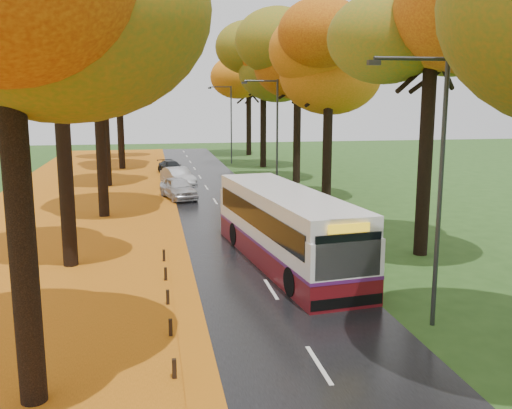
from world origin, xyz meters
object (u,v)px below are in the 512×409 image
object	(u,v)px
car_silver	(178,177)
car_dark	(171,167)
car_white	(178,188)
streetlamp_far	(229,118)
bus	(285,226)
streetlamp_mid	(273,130)
streetlamp_near	(433,172)

from	to	relation	value
car_silver	car_dark	size ratio (longest dim) A/B	1.11
car_white	car_silver	xyz separation A→B (m)	(0.24, 5.40, 0.00)
streetlamp_far	car_silver	world-z (taller)	streetlamp_far
streetlamp_far	bus	world-z (taller)	streetlamp_far
streetlamp_mid	car_silver	world-z (taller)	streetlamp_mid
car_silver	car_white	bearing A→B (deg)	-108.74
bus	car_white	distance (m)	16.70
car_white	car_dark	world-z (taller)	car_white
streetlamp_far	car_silver	size ratio (longest dim) A/B	1.78
bus	car_dark	size ratio (longest dim) A/B	2.92
car_silver	streetlamp_far	bearing A→B (deg)	52.02
streetlamp_far	bus	xyz separation A→B (m)	(-2.67, -36.84, -3.08)
streetlamp_mid	bus	bearing A→B (deg)	-100.21
streetlamp_near	car_white	xyz separation A→B (m)	(-6.30, 23.45, -3.94)
car_dark	streetlamp_near	bearing A→B (deg)	-96.82
streetlamp_near	bus	world-z (taller)	streetlamp_near
car_white	bus	bearing A→B (deg)	-91.86
streetlamp_near	bus	xyz separation A→B (m)	(-2.67, 7.16, -3.08)
streetlamp_near	car_silver	bearing A→B (deg)	101.86
streetlamp_mid	streetlamp_far	xyz separation A→B (m)	(0.00, 22.00, 0.00)
streetlamp_near	bus	size ratio (longest dim) A/B	0.68
bus	car_silver	xyz separation A→B (m)	(-3.38, 21.68, -0.85)
streetlamp_near	streetlamp_far	bearing A→B (deg)	90.00
car_white	streetlamp_far	bearing A→B (deg)	58.56
streetlamp_far	car_silver	xyz separation A→B (m)	(-6.06, -15.16, -3.93)
streetlamp_far	streetlamp_mid	bearing A→B (deg)	-90.00
streetlamp_mid	car_white	distance (m)	7.57
streetlamp_near	streetlamp_far	size ratio (longest dim) A/B	1.00
streetlamp_near	car_silver	size ratio (longest dim) A/B	1.78
streetlamp_far	car_dark	bearing A→B (deg)	-130.24
streetlamp_far	car_white	xyz separation A→B (m)	(-6.30, -20.55, -3.94)
streetlamp_far	streetlamp_near	bearing A→B (deg)	-90.00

